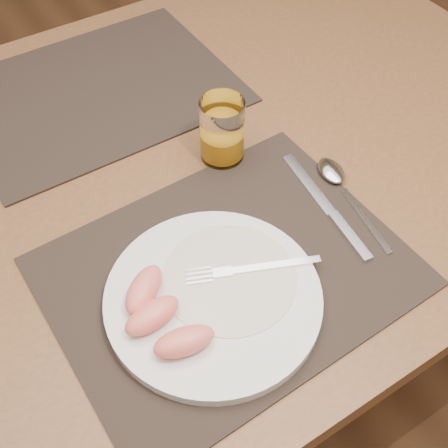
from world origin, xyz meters
TOP-DOWN VIEW (x-y plane):
  - ground at (0.00, 0.00)m, footprint 5.00×5.00m
  - table at (0.00, 0.00)m, footprint 1.40×0.90m
  - placemat_near at (-0.02, -0.22)m, footprint 0.46×0.36m
  - placemat_far at (-0.01, 0.22)m, footprint 0.45×0.35m
  - plate at (-0.06, -0.25)m, footprint 0.27×0.27m
  - plate_dressing at (-0.03, -0.24)m, footprint 0.17×0.17m
  - fork at (-0.02, -0.24)m, footprint 0.17×0.08m
  - knife at (0.15, -0.22)m, footprint 0.04×0.22m
  - spoon at (0.20, -0.17)m, footprint 0.06×0.19m
  - juice_glass at (0.09, -0.03)m, footprint 0.07×0.07m
  - grapefruit_wedges at (-0.14, -0.25)m, footprint 0.09×0.15m

SIDE VIEW (x-z plane):
  - ground at x=0.00m, z-range 0.00..0.00m
  - table at x=0.00m, z-range 0.29..1.04m
  - placemat_near at x=-0.02m, z-range 0.75..0.75m
  - placemat_far at x=-0.01m, z-range 0.75..0.75m
  - knife at x=0.15m, z-range 0.75..0.76m
  - spoon at x=0.20m, z-range 0.75..0.77m
  - plate at x=-0.06m, z-range 0.75..0.77m
  - plate_dressing at x=-0.03m, z-range 0.77..0.77m
  - fork at x=-0.02m, z-range 0.77..0.77m
  - grapefruit_wedges at x=-0.14m, z-range 0.77..0.80m
  - juice_glass at x=0.09m, z-range 0.75..0.85m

